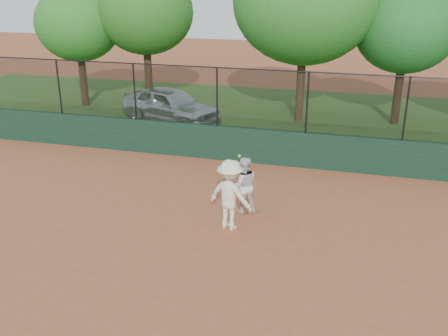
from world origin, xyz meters
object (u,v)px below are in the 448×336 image
(parked_car, at_px, (171,106))
(tree_3, at_px, (406,30))
(player_second, at_px, (244,185))
(tree_1, at_px, (145,12))
(tree_2, at_px, (305,2))
(tree_0, at_px, (78,24))
(player_main, at_px, (230,195))

(parked_car, distance_m, tree_3, 10.18)
(player_second, xyz_separation_m, tree_1, (-7.10, 10.09, 3.65))
(parked_car, bearing_deg, tree_1, 60.33)
(tree_3, bearing_deg, parked_car, -164.73)
(parked_car, xyz_separation_m, tree_3, (9.34, 2.55, 3.15))
(player_second, height_order, tree_2, tree_2)
(tree_1, bearing_deg, tree_0, -169.84)
(parked_car, xyz_separation_m, tree_0, (-5.24, 1.87, 3.09))
(player_second, relative_size, tree_1, 0.24)
(player_second, distance_m, player_main, 1.01)
(parked_car, height_order, tree_2, tree_2)
(player_main, xyz_separation_m, tree_2, (0.33, 10.54, 4.09))
(parked_car, bearing_deg, tree_2, -49.91)
(player_second, relative_size, player_main, 0.74)
(tree_2, bearing_deg, parked_car, -160.20)
(parked_car, bearing_deg, player_second, -126.26)
(tree_0, distance_m, tree_3, 14.59)
(player_main, height_order, tree_2, tree_2)
(tree_3, bearing_deg, player_second, -112.80)
(parked_car, bearing_deg, tree_3, -54.44)
(parked_car, relative_size, player_second, 2.93)
(player_main, bearing_deg, tree_1, 122.28)
(player_second, bearing_deg, tree_0, -66.44)
(parked_car, distance_m, player_main, 9.96)
(player_main, relative_size, tree_2, 0.28)
(tree_1, height_order, tree_3, tree_1)
(tree_1, bearing_deg, tree_3, 0.55)
(player_second, bearing_deg, player_main, 60.47)
(player_main, bearing_deg, tree_3, 68.59)
(tree_2, xyz_separation_m, tree_3, (4.06, 0.65, -1.07))
(player_second, xyz_separation_m, tree_0, (-10.29, 9.52, 3.09))
(tree_1, distance_m, tree_3, 11.40)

